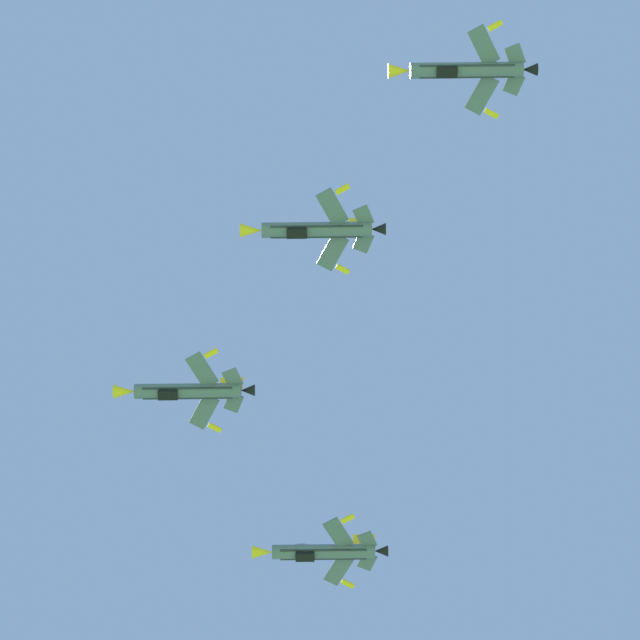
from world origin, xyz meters
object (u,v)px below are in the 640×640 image
fighter_jet_left_wing (314,230)px  fighter_jet_right_wing (321,552)px  fighter_jet_left_outer (464,70)px  fighter_jet_lead (185,391)px

fighter_jet_left_wing → fighter_jet_right_wing: bearing=-0.6°
fighter_jet_right_wing → fighter_jet_left_outer: 57.46m
fighter_jet_left_wing → fighter_jet_right_wing: 38.30m
fighter_jet_right_wing → fighter_jet_left_outer: bearing=-164.1°
fighter_jet_right_wing → fighter_jet_left_wing: bearing=179.4°
fighter_jet_right_wing → fighter_jet_lead: bearing=143.0°
fighter_jet_lead → fighter_jet_left_wing: (10.09, -21.15, 0.11)m
fighter_jet_left_outer → fighter_jet_left_wing: bearing=43.6°
fighter_jet_left_outer → fighter_jet_right_wing: bearing=15.9°
fighter_jet_right_wing → fighter_jet_left_outer: (2.57, -57.40, 0.05)m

